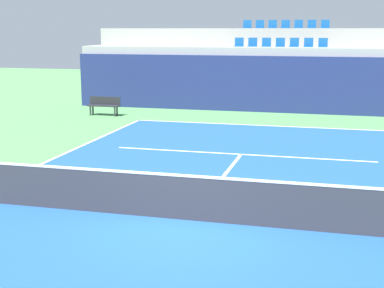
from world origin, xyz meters
name	(u,v)px	position (x,y,z in m)	size (l,w,h in m)	color
ground_plane	(189,221)	(0.00, 0.00, 0.00)	(80.00, 80.00, 0.00)	#4C8C4C
court_surface	(189,220)	(0.00, 0.00, 0.01)	(11.00, 24.00, 0.01)	#1E4C99
baseline_far	(264,126)	(0.00, 11.95, 0.01)	(11.00, 0.10, 0.00)	white
service_line_far	(241,154)	(0.00, 6.40, 0.01)	(8.26, 0.10, 0.00)	white
centre_service_line	(220,180)	(0.00, 3.20, 0.01)	(0.10, 6.40, 0.00)	white
back_wall	(276,85)	(0.00, 15.87, 1.33)	(19.92, 0.30, 2.65)	navy
stands_tier_lower	(279,78)	(0.00, 17.22, 1.52)	(19.92, 2.40, 3.04)	#9E9E99
stands_tier_upper	(284,66)	(0.00, 19.62, 1.97)	(19.92, 2.40, 3.93)	#9E9E99
seating_row_lower	(280,44)	(0.00, 17.31, 3.16)	(4.53, 0.44, 0.44)	#145193
seating_row_upper	(285,26)	(0.00, 19.71, 4.06)	(4.53, 0.44, 0.44)	#145193
tennis_net	(188,197)	(0.00, 0.00, 0.51)	(11.08, 0.08, 1.07)	black
player_bench	(104,104)	(-7.49, 12.95, 0.51)	(1.50, 0.40, 0.85)	#232328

